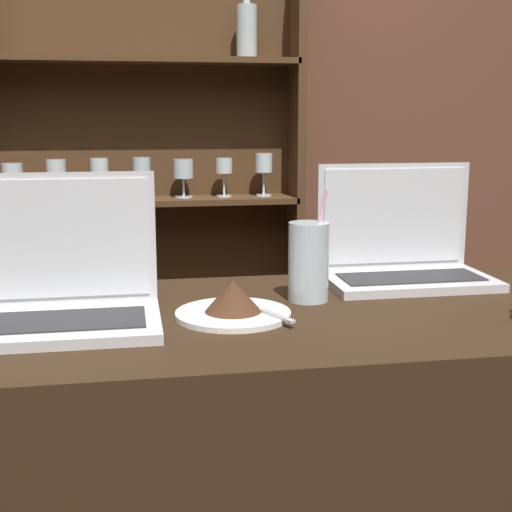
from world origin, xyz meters
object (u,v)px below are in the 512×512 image
object	(u,v)px
cake_plate	(231,303)
water_glass	(309,262)
laptop_near	(58,291)
laptop_far	(402,254)

from	to	relation	value
cake_plate	water_glass	size ratio (longest dim) A/B	0.96
laptop_near	laptop_far	world-z (taller)	laptop_near
laptop_far	cake_plate	size ratio (longest dim) A/B	1.68
laptop_far	cake_plate	distance (m)	0.46
cake_plate	laptop_near	bearing A→B (deg)	176.98
laptop_far	cake_plate	xyz separation A→B (m)	(-0.41, -0.22, -0.03)
water_glass	laptop_near	bearing A→B (deg)	-170.90
laptop_near	cake_plate	size ratio (longest dim) A/B	1.66
laptop_near	laptop_far	distance (m)	0.73
laptop_near	cake_plate	world-z (taller)	laptop_near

